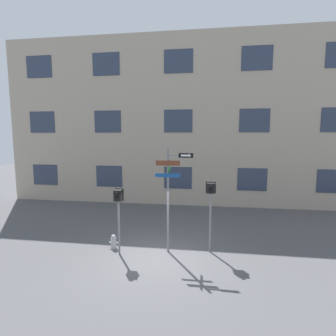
% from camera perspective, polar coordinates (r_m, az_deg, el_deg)
% --- Properties ---
extents(ground_plane, '(60.00, 60.00, 0.00)m').
position_cam_1_polar(ground_plane, '(10.59, -2.61, -19.15)').
color(ground_plane, '#515154').
extents(building_facade, '(24.00, 0.63, 11.22)m').
position_cam_1_polar(building_facade, '(17.62, 2.33, 10.12)').
color(building_facade, tan).
rests_on(building_facade, ground_plane).
extents(street_sign_pole, '(1.47, 0.84, 4.20)m').
position_cam_1_polar(street_sign_pole, '(10.33, 0.44, -4.73)').
color(street_sign_pole, slate).
rests_on(street_sign_pole, ground_plane).
extents(pedestrian_signal_left, '(0.35, 0.40, 2.63)m').
position_cam_1_polar(pedestrian_signal_left, '(10.40, -10.79, -7.63)').
color(pedestrian_signal_left, slate).
rests_on(pedestrian_signal_left, ground_plane).
extents(pedestrian_signal_right, '(0.40, 0.40, 2.86)m').
position_cam_1_polar(pedestrian_signal_right, '(10.54, 9.29, -6.31)').
color(pedestrian_signal_right, slate).
rests_on(pedestrian_signal_right, ground_plane).
extents(fire_hydrant, '(0.38, 0.22, 0.58)m').
position_cam_1_polar(fire_hydrant, '(11.57, -11.76, -15.43)').
color(fire_hydrant, '#A5A5A8').
rests_on(fire_hydrant, ground_plane).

